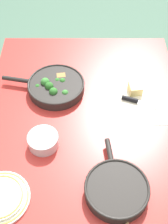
{
  "coord_description": "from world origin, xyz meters",
  "views": [
    {
      "loc": [
        -0.99,
        -0.0,
        1.98
      ],
      "look_at": [
        0.0,
        0.0,
        0.8
      ],
      "focal_mm": 50.0,
      "sensor_mm": 36.0,
      "label": 1
    }
  ],
  "objects_px": {
    "skillet_broccoli": "(55,86)",
    "skillet_eggs": "(116,190)",
    "grater_knife": "(136,101)",
    "prep_bowl_steel": "(43,141)",
    "dinner_plate_stack": "(0,197)",
    "cheese_block": "(135,88)"
  },
  "relations": [
    {
      "from": "skillet_broccoli",
      "to": "skillet_eggs",
      "type": "xyz_separation_m",
      "value": [
        -0.59,
        -0.29,
        -0.0
      ]
    },
    {
      "from": "skillet_eggs",
      "to": "grater_knife",
      "type": "distance_m",
      "value": 0.52
    },
    {
      "from": "prep_bowl_steel",
      "to": "dinner_plate_stack",
      "type": "bearing_deg",
      "value": 150.29
    },
    {
      "from": "grater_knife",
      "to": "cheese_block",
      "type": "xyz_separation_m",
      "value": [
        0.08,
        0.0,
        0.02
      ]
    },
    {
      "from": "skillet_eggs",
      "to": "prep_bowl_steel",
      "type": "height_order",
      "value": "prep_bowl_steel"
    },
    {
      "from": "cheese_block",
      "to": "dinner_plate_stack",
      "type": "relative_size",
      "value": 0.34
    },
    {
      "from": "grater_knife",
      "to": "dinner_plate_stack",
      "type": "xyz_separation_m",
      "value": [
        -0.53,
        0.61,
        0.0
      ]
    },
    {
      "from": "skillet_eggs",
      "to": "prep_bowl_steel",
      "type": "bearing_deg",
      "value": 46.41
    },
    {
      "from": "prep_bowl_steel",
      "to": "grater_knife",
      "type": "bearing_deg",
      "value": -60.31
    },
    {
      "from": "skillet_broccoli",
      "to": "prep_bowl_steel",
      "type": "relative_size",
      "value": 3.15
    },
    {
      "from": "skillet_broccoli",
      "to": "skillet_eggs",
      "type": "height_order",
      "value": "skillet_broccoli"
    },
    {
      "from": "cheese_block",
      "to": "dinner_plate_stack",
      "type": "bearing_deg",
      "value": 134.92
    },
    {
      "from": "skillet_eggs",
      "to": "cheese_block",
      "type": "distance_m",
      "value": 0.59
    },
    {
      "from": "dinner_plate_stack",
      "to": "prep_bowl_steel",
      "type": "bearing_deg",
      "value": -29.71
    },
    {
      "from": "skillet_broccoli",
      "to": "cheese_block",
      "type": "distance_m",
      "value": 0.42
    },
    {
      "from": "prep_bowl_steel",
      "to": "skillet_broccoli",
      "type": "bearing_deg",
      "value": -5.67
    },
    {
      "from": "cheese_block",
      "to": "skillet_broccoli",
      "type": "bearing_deg",
      "value": 88.77
    },
    {
      "from": "skillet_eggs",
      "to": "grater_knife",
      "type": "xyz_separation_m",
      "value": [
        0.5,
        -0.14,
        -0.02
      ]
    },
    {
      "from": "grater_knife",
      "to": "dinner_plate_stack",
      "type": "relative_size",
      "value": 0.89
    },
    {
      "from": "skillet_broccoli",
      "to": "prep_bowl_steel",
      "type": "bearing_deg",
      "value": 95.56
    },
    {
      "from": "skillet_broccoli",
      "to": "dinner_plate_stack",
      "type": "relative_size",
      "value": 1.83
    },
    {
      "from": "skillet_eggs",
      "to": "prep_bowl_steel",
      "type": "relative_size",
      "value": 2.68
    }
  ]
}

